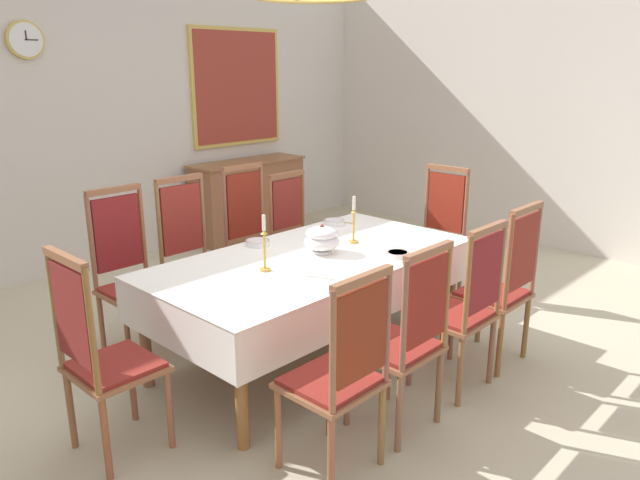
{
  "coord_description": "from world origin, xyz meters",
  "views": [
    {
      "loc": [
        -2.77,
        -2.72,
        1.98
      ],
      "look_at": [
        0.12,
        0.02,
        0.82
      ],
      "focal_mm": 33.79,
      "sensor_mm": 36.0,
      "label": 1
    }
  ],
  "objects_px": {
    "chair_south_c": "(463,306)",
    "chair_head_west": "(101,354)",
    "bowl_near_left": "(398,254)",
    "chair_north_c": "(254,239)",
    "bowl_near_right": "(334,222)",
    "framed_painting": "(237,87)",
    "spoon_secondary": "(341,221)",
    "chair_south_a": "(340,372)",
    "chair_south_d": "(502,284)",
    "dining_table": "(312,266)",
    "chair_north_d": "(297,232)",
    "chair_north_b": "(193,256)",
    "chair_head_east": "(437,234)",
    "spoon_primary": "(405,251)",
    "sideboard": "(248,198)",
    "mounted_clock": "(25,40)",
    "chair_south_b": "(405,337)",
    "soup_tureen": "(322,239)",
    "candlestick_east": "(354,224)",
    "candlestick_west": "(264,248)",
    "chair_north_a": "(130,273)",
    "bowl_far_left": "(258,242)"
  },
  "relations": [
    {
      "from": "chair_south_c",
      "to": "chair_head_west",
      "type": "xyz_separation_m",
      "value": [
        -1.85,
        0.98,
        0.01
      ]
    },
    {
      "from": "bowl_near_left",
      "to": "chair_north_c",
      "type": "bearing_deg",
      "value": 92.44
    },
    {
      "from": "bowl_near_right",
      "to": "framed_painting",
      "type": "relative_size",
      "value": 0.13
    },
    {
      "from": "chair_south_c",
      "to": "spoon_secondary",
      "type": "height_order",
      "value": "chair_south_c"
    },
    {
      "from": "chair_south_a",
      "to": "chair_south_d",
      "type": "height_order",
      "value": "chair_south_d"
    },
    {
      "from": "dining_table",
      "to": "bowl_near_left",
      "type": "distance_m",
      "value": 0.58
    },
    {
      "from": "dining_table",
      "to": "chair_north_d",
      "type": "bearing_deg",
      "value": 50.28
    },
    {
      "from": "chair_north_b",
      "to": "chair_head_east",
      "type": "height_order",
      "value": "chair_north_b"
    },
    {
      "from": "chair_south_a",
      "to": "spoon_primary",
      "type": "distance_m",
      "value": 1.44
    },
    {
      "from": "sideboard",
      "to": "mounted_clock",
      "type": "height_order",
      "value": "mounted_clock"
    },
    {
      "from": "spoon_secondary",
      "to": "framed_painting",
      "type": "relative_size",
      "value": 0.13
    },
    {
      "from": "chair_south_b",
      "to": "soup_tureen",
      "type": "height_order",
      "value": "chair_south_b"
    },
    {
      "from": "chair_south_c",
      "to": "chair_south_d",
      "type": "xyz_separation_m",
      "value": [
        0.49,
        -0.0,
        0.01
      ]
    },
    {
      "from": "dining_table",
      "to": "sideboard",
      "type": "relative_size",
      "value": 1.56
    },
    {
      "from": "chair_north_d",
      "to": "spoon_primary",
      "type": "distance_m",
      "value": 1.43
    },
    {
      "from": "spoon_secondary",
      "to": "spoon_primary",
      "type": "bearing_deg",
      "value": -116.89
    },
    {
      "from": "candlestick_east",
      "to": "spoon_primary",
      "type": "relative_size",
      "value": 1.94
    },
    {
      "from": "chair_head_west",
      "to": "soup_tureen",
      "type": "bearing_deg",
      "value": 90.0
    },
    {
      "from": "soup_tureen",
      "to": "framed_painting",
      "type": "distance_m",
      "value": 3.56
    },
    {
      "from": "chair_north_c",
      "to": "sideboard",
      "type": "height_order",
      "value": "chair_north_c"
    },
    {
      "from": "chair_south_b",
      "to": "spoon_primary",
      "type": "distance_m",
      "value": 0.99
    },
    {
      "from": "chair_south_d",
      "to": "candlestick_west",
      "type": "height_order",
      "value": "chair_south_d"
    },
    {
      "from": "chair_south_d",
      "to": "chair_head_east",
      "type": "bearing_deg",
      "value": 53.68
    },
    {
      "from": "candlestick_east",
      "to": "bowl_near_right",
      "type": "height_order",
      "value": "candlestick_east"
    },
    {
      "from": "candlestick_east",
      "to": "mounted_clock",
      "type": "relative_size",
      "value": 1.06
    },
    {
      "from": "chair_south_d",
      "to": "bowl_near_left",
      "type": "xyz_separation_m",
      "value": [
        -0.43,
        0.55,
        0.19
      ]
    },
    {
      "from": "soup_tureen",
      "to": "bowl_near_left",
      "type": "bearing_deg",
      "value": -56.05
    },
    {
      "from": "candlestick_west",
      "to": "chair_head_west",
      "type": "bearing_deg",
      "value": 180.0
    },
    {
      "from": "chair_north_a",
      "to": "chair_south_a",
      "type": "bearing_deg",
      "value": 90.0
    },
    {
      "from": "spoon_secondary",
      "to": "framed_painting",
      "type": "bearing_deg",
      "value": 61.74
    },
    {
      "from": "spoon_primary",
      "to": "spoon_secondary",
      "type": "bearing_deg",
      "value": 80.67
    },
    {
      "from": "chair_north_b",
      "to": "framed_painting",
      "type": "distance_m",
      "value": 3.11
    },
    {
      "from": "spoon_secondary",
      "to": "bowl_near_right",
      "type": "bearing_deg",
      "value": -173.26
    },
    {
      "from": "spoon_secondary",
      "to": "sideboard",
      "type": "distance_m",
      "value": 2.46
    },
    {
      "from": "mounted_clock",
      "to": "sideboard",
      "type": "bearing_deg",
      "value": -6.21
    },
    {
      "from": "chair_south_a",
      "to": "candlestick_east",
      "type": "bearing_deg",
      "value": 38.28
    },
    {
      "from": "sideboard",
      "to": "mounted_clock",
      "type": "bearing_deg",
      "value": -6.21
    },
    {
      "from": "chair_north_a",
      "to": "candlestick_west",
      "type": "relative_size",
      "value": 3.28
    },
    {
      "from": "chair_south_a",
      "to": "candlestick_east",
      "type": "distance_m",
      "value": 1.61
    },
    {
      "from": "bowl_far_left",
      "to": "mounted_clock",
      "type": "bearing_deg",
      "value": 99.91
    },
    {
      "from": "chair_north_a",
      "to": "framed_painting",
      "type": "distance_m",
      "value": 3.49
    },
    {
      "from": "chair_north_c",
      "to": "soup_tureen",
      "type": "relative_size",
      "value": 4.87
    },
    {
      "from": "candlestick_east",
      "to": "spoon_secondary",
      "type": "relative_size",
      "value": 1.93
    },
    {
      "from": "chair_north_b",
      "to": "chair_head_west",
      "type": "xyz_separation_m",
      "value": [
        -1.24,
        -0.98,
        -0.02
      ]
    },
    {
      "from": "chair_north_c",
      "to": "spoon_secondary",
      "type": "relative_size",
      "value": 6.75
    },
    {
      "from": "soup_tureen",
      "to": "sideboard",
      "type": "relative_size",
      "value": 0.17
    },
    {
      "from": "chair_south_d",
      "to": "candlestick_east",
      "type": "height_order",
      "value": "chair_south_d"
    },
    {
      "from": "chair_south_d",
      "to": "chair_north_d",
      "type": "bearing_deg",
      "value": 90.0
    },
    {
      "from": "bowl_far_left",
      "to": "chair_north_c",
      "type": "bearing_deg",
      "value": 52.11
    },
    {
      "from": "chair_south_a",
      "to": "spoon_secondary",
      "type": "bearing_deg",
      "value": 41.52
    }
  ]
}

